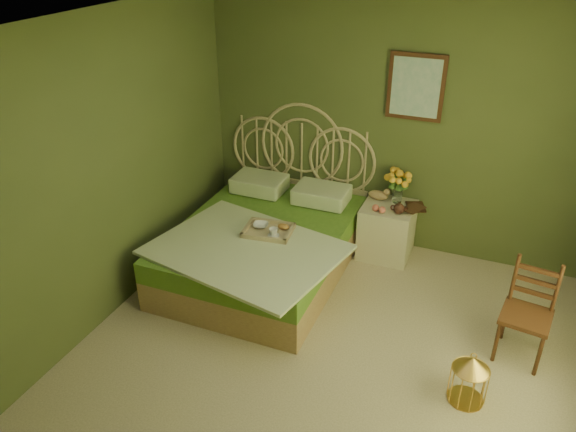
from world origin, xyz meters
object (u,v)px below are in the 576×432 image
at_px(bed, 265,241).
at_px(birdcage, 469,379).
at_px(chair, 528,305).
at_px(nightstand, 388,224).

bearing_deg(bed, birdcage, -26.52).
xyz_separation_m(chair, birdcage, (-0.34, -0.72, -0.27)).
relative_size(nightstand, birdcage, 2.46).
relative_size(bed, birdcage, 5.70).
relative_size(bed, chair, 2.75).
xyz_separation_m(nightstand, chair, (1.38, -1.08, 0.11)).
height_order(bed, chair, bed).
distance_m(bed, chair, 2.47).
height_order(chair, birdcage, chair).
xyz_separation_m(bed, birdcage, (2.11, -1.05, -0.12)).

